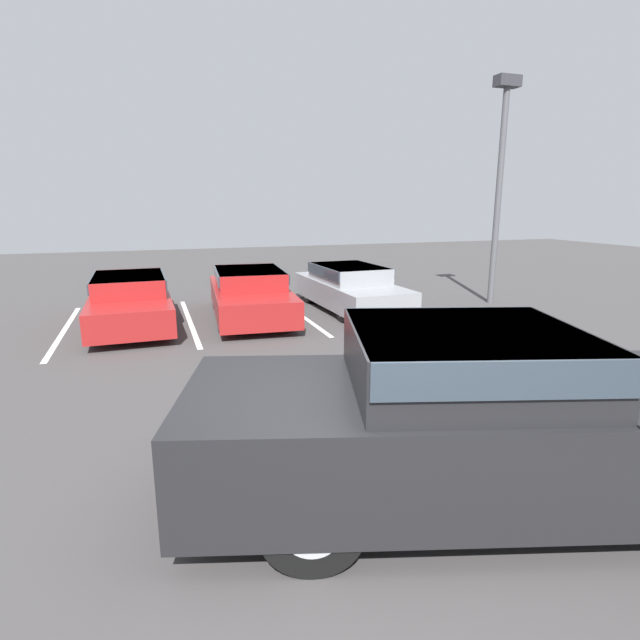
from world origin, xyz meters
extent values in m
plane|color=#423F3F|center=(0.00, 0.00, 0.00)|extent=(60.00, 60.00, 0.00)
cube|color=white|center=(-3.67, 9.20, 0.00)|extent=(0.12, 5.33, 0.01)
cube|color=white|center=(-0.80, 9.20, 0.00)|extent=(0.12, 5.33, 0.01)
cube|color=white|center=(2.08, 9.20, 0.00)|extent=(0.12, 5.33, 0.01)
cube|color=white|center=(4.95, 9.20, 0.00)|extent=(0.12, 5.33, 0.01)
cube|color=black|center=(1.36, 0.18, 0.75)|extent=(6.19, 3.63, 0.98)
cube|color=black|center=(1.08, 0.26, 1.52)|extent=(2.55, 2.41, 0.55)
cube|color=#2D3842|center=(1.08, 0.26, 1.64)|extent=(2.53, 2.46, 0.31)
cylinder|color=black|center=(3.29, 0.50, 0.43)|extent=(0.92, 0.53, 0.87)
cylinder|color=#ADADB2|center=(3.29, 0.50, 0.43)|extent=(0.55, 0.44, 0.48)
cylinder|color=black|center=(-0.08, 1.50, 0.43)|extent=(0.92, 0.53, 0.87)
cylinder|color=#ADADB2|center=(-0.08, 1.50, 0.43)|extent=(0.55, 0.44, 0.48)
cylinder|color=black|center=(-0.56, -0.14, 0.43)|extent=(0.92, 0.53, 0.87)
cylinder|color=#ADADB2|center=(-0.56, -0.14, 0.43)|extent=(0.55, 0.44, 0.48)
cube|color=maroon|center=(-2.16, 9.21, 0.49)|extent=(1.89, 4.73, 0.61)
cube|color=maroon|center=(-2.16, 9.30, 1.01)|extent=(1.63, 2.47, 0.43)
cube|color=#2D3842|center=(-2.16, 9.30, 1.09)|extent=(1.70, 2.43, 0.26)
cylinder|color=black|center=(-1.35, 7.86, 0.33)|extent=(0.22, 0.65, 0.65)
cylinder|color=#ADADB2|center=(-1.35, 7.86, 0.33)|extent=(0.22, 0.36, 0.36)
cylinder|color=black|center=(-2.91, 7.83, 0.33)|extent=(0.22, 0.65, 0.65)
cylinder|color=#ADADB2|center=(-2.91, 7.83, 0.33)|extent=(0.22, 0.36, 0.36)
cylinder|color=black|center=(-1.40, 10.59, 0.33)|extent=(0.22, 0.65, 0.65)
cylinder|color=#ADADB2|center=(-1.40, 10.59, 0.33)|extent=(0.22, 0.36, 0.36)
cylinder|color=black|center=(-2.96, 10.56, 0.33)|extent=(0.22, 0.65, 0.65)
cylinder|color=#ADADB2|center=(-2.96, 10.56, 0.33)|extent=(0.22, 0.36, 0.36)
cube|color=maroon|center=(0.76, 9.08, 0.49)|extent=(2.21, 4.77, 0.63)
cube|color=maroon|center=(0.76, 9.18, 1.03)|extent=(1.81, 2.53, 0.44)
cube|color=#2D3842|center=(0.76, 9.18, 1.12)|extent=(1.88, 2.49, 0.27)
cylinder|color=black|center=(1.44, 7.68, 0.32)|extent=(0.27, 0.65, 0.63)
cylinder|color=#ADADB2|center=(1.44, 7.68, 0.32)|extent=(0.26, 0.36, 0.35)
cylinder|color=black|center=(-0.15, 7.81, 0.32)|extent=(0.27, 0.65, 0.63)
cylinder|color=#ADADB2|center=(-0.15, 7.81, 0.32)|extent=(0.26, 0.36, 0.35)
cylinder|color=black|center=(1.66, 10.36, 0.32)|extent=(0.27, 0.65, 0.63)
cylinder|color=#ADADB2|center=(1.66, 10.36, 0.32)|extent=(0.26, 0.36, 0.35)
cylinder|color=black|center=(0.07, 10.49, 0.32)|extent=(0.27, 0.65, 0.63)
cylinder|color=#ADADB2|center=(0.07, 10.49, 0.32)|extent=(0.26, 0.36, 0.35)
cube|color=gray|center=(3.59, 9.20, 0.48)|extent=(1.90, 4.63, 0.63)
cube|color=gray|center=(3.59, 9.29, 1.01)|extent=(1.62, 2.43, 0.43)
cube|color=#2D3842|center=(3.59, 9.29, 1.10)|extent=(1.69, 2.38, 0.26)
cylinder|color=black|center=(4.40, 7.90, 0.31)|extent=(0.22, 0.62, 0.62)
cylinder|color=#ADADB2|center=(4.40, 7.90, 0.31)|extent=(0.22, 0.35, 0.34)
cylinder|color=black|center=(2.88, 7.85, 0.31)|extent=(0.22, 0.62, 0.62)
cylinder|color=#ADADB2|center=(2.88, 7.85, 0.31)|extent=(0.22, 0.35, 0.34)
cylinder|color=black|center=(4.31, 10.55, 0.31)|extent=(0.22, 0.62, 0.62)
cylinder|color=#ADADB2|center=(4.31, 10.55, 0.31)|extent=(0.22, 0.35, 0.34)
cylinder|color=black|center=(2.79, 10.50, 0.31)|extent=(0.22, 0.62, 0.62)
cylinder|color=#ADADB2|center=(2.79, 10.50, 0.31)|extent=(0.22, 0.35, 0.34)
cylinder|color=#515156|center=(7.95, 8.74, 3.00)|extent=(0.18, 0.18, 6.00)
cube|color=#333338|center=(7.95, 8.74, 6.15)|extent=(0.70, 0.36, 0.30)
camera|label=1|loc=(-1.64, -3.51, 2.92)|focal=28.00mm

